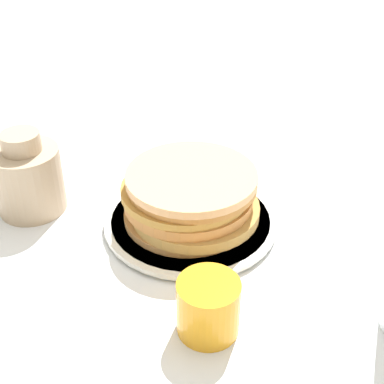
% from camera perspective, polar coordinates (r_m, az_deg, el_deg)
% --- Properties ---
extents(ground_plane, '(4.00, 4.00, 0.00)m').
position_cam_1_polar(ground_plane, '(0.77, 0.33, -3.65)').
color(ground_plane, white).
extents(plate, '(0.25, 0.25, 0.01)m').
position_cam_1_polar(plate, '(0.77, 0.00, -2.90)').
color(plate, silver).
rests_on(plate, ground_plane).
extents(pancake_stack, '(0.19, 0.19, 0.08)m').
position_cam_1_polar(pancake_stack, '(0.74, -0.23, -0.37)').
color(pancake_stack, '#B5814A').
rests_on(pancake_stack, plate).
extents(juice_glass, '(0.07, 0.07, 0.07)m').
position_cam_1_polar(juice_glass, '(0.60, 1.74, -12.15)').
color(juice_glass, orange).
rests_on(juice_glass, ground_plane).
extents(cream_jug, '(0.10, 0.10, 0.13)m').
position_cam_1_polar(cream_jug, '(0.81, -17.10, 1.53)').
color(cream_jug, tan).
rests_on(cream_jug, ground_plane).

